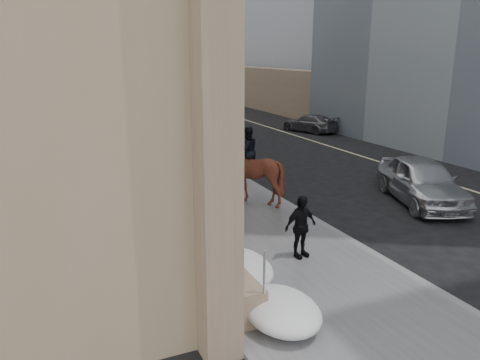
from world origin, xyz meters
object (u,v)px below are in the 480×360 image
mounted_horse_right (249,171)px  car_grey (310,123)px  mounted_horse_left (176,177)px  pedestrian (301,227)px  car_silver (422,180)px

mounted_horse_right → car_grey: bearing=-131.1°
mounted_horse_left → pedestrian: 5.72m
mounted_horse_left → car_grey: 18.56m
mounted_horse_right → car_grey: mounted_horse_right is taller
car_grey → mounted_horse_right: bearing=32.2°
mounted_horse_left → mounted_horse_right: bearing=-169.3°
pedestrian → car_silver: bearing=11.9°
car_silver → car_grey: bearing=93.4°
mounted_horse_right → car_silver: size_ratio=0.56×
mounted_horse_left → pedestrian: mounted_horse_left is taller
mounted_horse_left → car_silver: 9.11m
mounted_horse_left → pedestrian: size_ratio=1.57×
mounted_horse_left → mounted_horse_right: size_ratio=0.97×
mounted_horse_right → car_grey: (10.89, 13.37, -0.72)m
mounted_horse_left → car_grey: mounted_horse_left is taller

